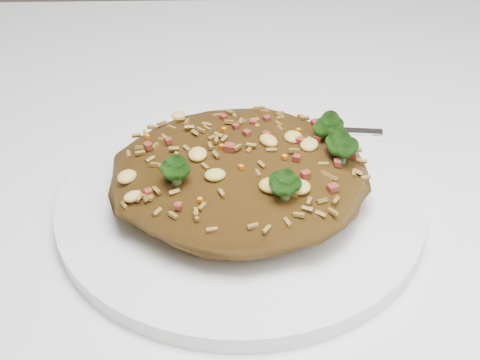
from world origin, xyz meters
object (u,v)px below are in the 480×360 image
at_px(dining_table, 216,269).
at_px(plate, 240,202).
at_px(fork, 299,129).
at_px(fried_rice, 242,166).

relative_size(dining_table, plate, 4.24).
bearing_deg(dining_table, fork, 40.67).
distance_m(fried_rice, fork, 0.11).
bearing_deg(fried_rice, plate, 175.10).
xyz_separation_m(fried_rice, fork, (0.05, 0.09, -0.03)).
height_order(fried_rice, fork, fried_rice).
height_order(plate, fork, fork).
bearing_deg(plate, fork, 58.89).
relative_size(dining_table, fried_rice, 6.13).
bearing_deg(fried_rice, dining_table, 131.26).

